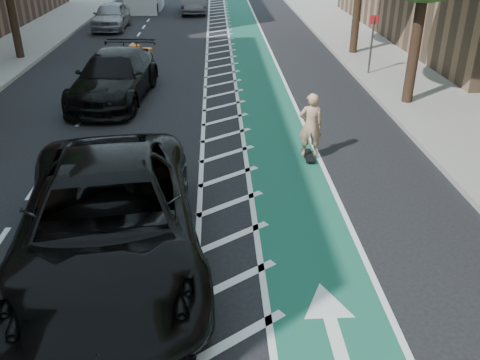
{
  "coord_description": "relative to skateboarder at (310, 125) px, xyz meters",
  "views": [
    {
      "loc": [
        1.24,
        -8.69,
        5.72
      ],
      "look_at": [
        1.68,
        0.43,
        1.1
      ],
      "focal_mm": 38.0,
      "sensor_mm": 36.0,
      "label": 1
    }
  ],
  "objects": [
    {
      "name": "ground",
      "position": [
        -3.7,
        -3.81,
        -0.98
      ],
      "size": [
        120.0,
        120.0,
        0.0
      ],
      "primitive_type": "plane",
      "color": "black",
      "rests_on": "ground"
    },
    {
      "name": "bike_lane",
      "position": [
        -0.7,
        6.19,
        -0.97
      ],
      "size": [
        2.0,
        90.0,
        0.01
      ],
      "primitive_type": "cube",
      "color": "#1A5D3F",
      "rests_on": "ground"
    },
    {
      "name": "buffer_strip",
      "position": [
        -2.2,
        6.19,
        -0.98
      ],
      "size": [
        1.4,
        90.0,
        0.01
      ],
      "primitive_type": "cube",
      "color": "silver",
      "rests_on": "ground"
    },
    {
      "name": "sidewalk_right",
      "position": [
        5.8,
        6.19,
        -0.91
      ],
      "size": [
        5.0,
        90.0,
        0.15
      ],
      "primitive_type": "cube",
      "color": "gray",
      "rests_on": "ground"
    },
    {
      "name": "curb_right",
      "position": [
        3.35,
        6.19,
        -0.9
      ],
      "size": [
        0.12,
        90.0,
        0.16
      ],
      "primitive_type": "cube",
      "color": "gray",
      "rests_on": "ground"
    },
    {
      "name": "sign_post",
      "position": [
        3.9,
        8.19,
        0.37
      ],
      "size": [
        0.35,
        0.08,
        2.47
      ],
      "color": "#4C4C4C",
      "rests_on": "ground"
    },
    {
      "name": "skateboard",
      "position": [
        -0.0,
        -0.0,
        -0.89
      ],
      "size": [
        0.24,
        0.87,
        0.12
      ],
      "rotation": [
        0.0,
        0.0,
        -0.0
      ],
      "color": "black",
      "rests_on": "ground"
    },
    {
      "name": "skateboarder",
      "position": [
        0.0,
        0.0,
        0.0
      ],
      "size": [
        0.63,
        0.41,
        1.73
      ],
      "primitive_type": "imported",
      "rotation": [
        0.0,
        0.0,
        3.14
      ],
      "color": "tan",
      "rests_on": "skateboard"
    },
    {
      "name": "suv_near",
      "position": [
        -4.45,
        -4.59,
        -0.02
      ],
      "size": [
        4.09,
        7.26,
        1.92
      ],
      "primitive_type": "imported",
      "rotation": [
        0.0,
        0.0,
        0.14
      ],
      "color": "black",
      "rests_on": "ground"
    },
    {
      "name": "suv_far",
      "position": [
        -6.1,
        5.53,
        -0.14
      ],
      "size": [
        2.85,
        5.96,
        1.67
      ],
      "primitive_type": "imported",
      "rotation": [
        0.0,
        0.0,
        -0.09
      ],
      "color": "black",
      "rests_on": "ground"
    },
    {
      "name": "car_silver",
      "position": [
        -8.72,
        19.59,
        -0.2
      ],
      "size": [
        1.88,
        4.6,
        1.56
      ],
      "primitive_type": "imported",
      "rotation": [
        0.0,
        0.0,
        -0.01
      ],
      "color": "gray",
      "rests_on": "ground"
    },
    {
      "name": "car_grey",
      "position": [
        -4.06,
        25.75,
        -0.17
      ],
      "size": [
        2.07,
        5.02,
        1.62
      ],
      "primitive_type": "imported",
      "rotation": [
        0.0,
        0.0,
        0.07
      ],
      "color": "#555459",
      "rests_on": "ground"
    },
    {
      "name": "barrel_a",
      "position": [
        -5.9,
        5.19,
        -0.52
      ],
      "size": [
        0.71,
        0.71,
        0.97
      ],
      "color": "#DF490B",
      "rests_on": "ground"
    },
    {
      "name": "barrel_b",
      "position": [
        -5.5,
        10.19,
        -0.59
      ],
      "size": [
        0.61,
        0.61,
        0.83
      ],
      "color": "orange",
      "rests_on": "ground"
    },
    {
      "name": "barrel_c",
      "position": [
        -6.1,
        10.69,
        -0.57
      ],
      "size": [
        0.64,
        0.64,
        0.87
      ],
      "color": "orange",
      "rests_on": "ground"
    }
  ]
}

